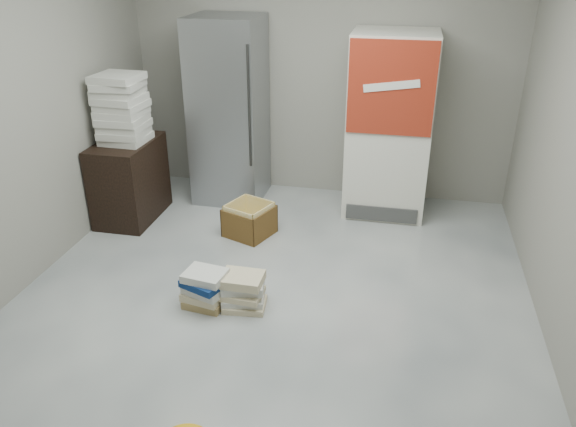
# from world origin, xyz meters

# --- Properties ---
(ground) EXTENTS (5.00, 5.00, 0.00)m
(ground) POSITION_xyz_m (0.00, 0.00, 0.00)
(ground) COLOR #BCBCB7
(ground) RESTS_ON ground
(room_shell) EXTENTS (4.04, 5.04, 2.82)m
(room_shell) POSITION_xyz_m (0.00, 0.00, 1.80)
(room_shell) COLOR gray
(room_shell) RESTS_ON ground
(steel_fridge) EXTENTS (0.70, 0.72, 1.90)m
(steel_fridge) POSITION_xyz_m (-0.90, 2.13, 0.95)
(steel_fridge) COLOR #95979C
(steel_fridge) RESTS_ON ground
(coke_cooler) EXTENTS (0.80, 0.73, 1.80)m
(coke_cooler) POSITION_xyz_m (0.75, 2.12, 0.90)
(coke_cooler) COLOR silver
(coke_cooler) RESTS_ON ground
(wood_shelf) EXTENTS (0.50, 0.80, 0.80)m
(wood_shelf) POSITION_xyz_m (-1.73, 1.40, 0.40)
(wood_shelf) COLOR black
(wood_shelf) RESTS_ON ground
(supply_box_stack) EXTENTS (0.44, 0.44, 0.65)m
(supply_box_stack) POSITION_xyz_m (-1.72, 1.40, 1.12)
(supply_box_stack) COLOR silver
(supply_box_stack) RESTS_ON wood_shelf
(phonebook_stack_main) EXTENTS (0.37, 0.34, 0.31)m
(phonebook_stack_main) POSITION_xyz_m (-0.48, 0.06, 0.15)
(phonebook_stack_main) COLOR #937A4C
(phonebook_stack_main) RESTS_ON ground
(phonebook_stack_side) EXTENTS (0.36, 0.32, 0.28)m
(phonebook_stack_side) POSITION_xyz_m (-0.20, 0.12, 0.14)
(phonebook_stack_side) COLOR #C6B68F
(phonebook_stack_side) RESTS_ON ground
(cardboard_box) EXTENTS (0.51, 0.51, 0.32)m
(cardboard_box) POSITION_xyz_m (-0.47, 1.27, 0.13)
(cardboard_box) COLOR gold
(cardboard_box) RESTS_ON ground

